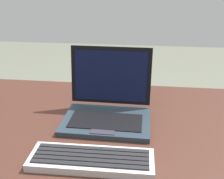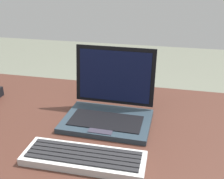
{
  "view_description": "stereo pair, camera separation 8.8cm",
  "coord_description": "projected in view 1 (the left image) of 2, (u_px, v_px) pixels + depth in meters",
  "views": [
    {
      "loc": [
        0.13,
        -0.78,
        1.22
      ],
      "look_at": [
        0.03,
        0.02,
        0.86
      ],
      "focal_mm": 43.28,
      "sensor_mm": 36.0,
      "label": 1
    },
    {
      "loc": [
        0.21,
        -0.77,
        1.22
      ],
      "look_at": [
        0.03,
        0.02,
        0.86
      ],
      "focal_mm": 43.28,
      "sensor_mm": 36.0,
      "label": 2
    }
  ],
  "objects": [
    {
      "name": "external_keyboard",
      "position": [
        91.0,
        160.0,
        0.75
      ],
      "size": [
        0.35,
        0.12,
        0.03
      ],
      "color": "#B8B8B7",
      "rests_on": "desk"
    },
    {
      "name": "desk",
      "position": [
        102.0,
        150.0,
        0.96
      ],
      "size": [
        1.49,
        0.8,
        0.72
      ],
      "color": "#3F221A",
      "rests_on": "ground"
    },
    {
      "name": "laptop_front",
      "position": [
        108.0,
        106.0,
        0.97
      ],
      "size": [
        0.31,
        0.25,
        0.25
      ],
      "color": "#232F39",
      "rests_on": "desk"
    }
  ]
}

